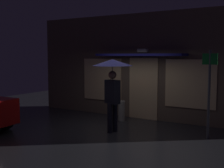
# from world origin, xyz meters

# --- Properties ---
(ground_plane) EXTENTS (18.00, 18.00, 0.00)m
(ground_plane) POSITION_xyz_m (0.00, 0.00, 0.00)
(ground_plane) COLOR #26262B
(building_facade) EXTENTS (9.25, 1.00, 3.78)m
(building_facade) POSITION_xyz_m (-0.00, 2.34, 1.88)
(building_facade) COLOR brown
(building_facade) RESTS_ON ground
(person_with_umbrella) EXTENTS (1.18, 1.18, 2.17)m
(person_with_umbrella) POSITION_xyz_m (0.03, 0.01, 1.73)
(person_with_umbrella) COLOR black
(person_with_umbrella) RESTS_ON ground
(street_sign_post) EXTENTS (0.40, 0.07, 2.43)m
(street_sign_post) POSITION_xyz_m (2.61, 0.81, 1.38)
(street_sign_post) COLOR #595B60
(street_sign_post) RESTS_ON ground
(sidewalk_bollard) EXTENTS (0.23, 0.23, 0.70)m
(sidewalk_bollard) POSITION_xyz_m (-0.51, 1.50, 0.35)
(sidewalk_bollard) COLOR #9E998E
(sidewalk_bollard) RESTS_ON ground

